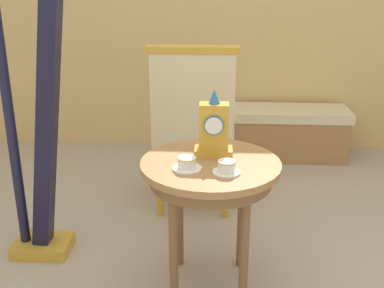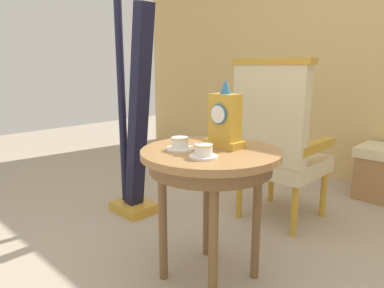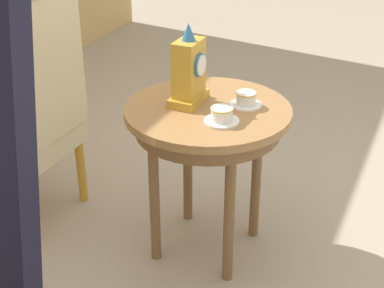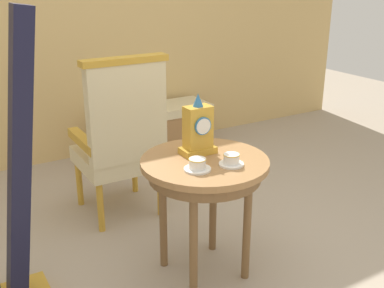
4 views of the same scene
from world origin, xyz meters
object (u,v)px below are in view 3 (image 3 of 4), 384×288
object	(u,v)px
teacup_right	(246,100)
armchair	(24,107)
side_table	(208,126)
harp	(3,218)
mantel_clock	(189,72)
teacup_left	(222,116)

from	to	relation	value
teacup_right	armchair	size ratio (longest dim) A/B	0.11
side_table	harp	bearing A→B (deg)	165.45
mantel_clock	armchair	world-z (taller)	armchair
side_table	teacup_left	size ratio (longest dim) A/B	5.06
armchair	harp	xyz separation A→B (m)	(-0.82, -0.60, 0.09)
side_table	teacup_right	size ratio (longest dim) A/B	5.38
mantel_clock	harp	distance (m)	0.99
teacup_right	mantel_clock	size ratio (longest dim) A/B	0.39
side_table	armchair	distance (m)	0.85
teacup_right	armchair	bearing A→B (deg)	101.77
teacup_right	armchair	world-z (taller)	armchair
teacup_left	teacup_right	size ratio (longest dim) A/B	1.06
teacup_left	mantel_clock	xyz separation A→B (m)	(0.12, 0.19, 0.11)
teacup_right	harp	distance (m)	1.10
teacup_left	harp	world-z (taller)	harp
teacup_right	armchair	xyz separation A→B (m)	(-0.20, 0.98, -0.13)
side_table	teacup_right	distance (m)	0.19
side_table	harp	size ratio (longest dim) A/B	0.41
teacup_left	armchair	size ratio (longest dim) A/B	0.12
armchair	side_table	bearing A→B (deg)	-81.33
teacup_left	teacup_right	world-z (taller)	same
mantel_clock	teacup_right	bearing A→B (deg)	-74.36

